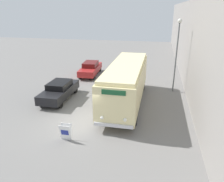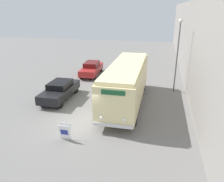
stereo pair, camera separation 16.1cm
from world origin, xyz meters
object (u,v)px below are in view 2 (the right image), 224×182
object	(u,v)px
streetlamp	(178,46)
parked_car_mid	(92,68)
vintage_bus	(126,81)
parked_car_near	(60,90)
sign_board	(65,132)

from	to	relation	value
streetlamp	parked_car_mid	xyz separation A→B (m)	(-8.91, 3.50, -3.35)
vintage_bus	streetlamp	bearing A→B (deg)	43.27
streetlamp	parked_car_near	world-z (taller)	streetlamp
sign_board	vintage_bus	bearing A→B (deg)	66.11
sign_board	parked_car_near	xyz separation A→B (m)	(-2.91, 5.54, 0.30)
vintage_bus	sign_board	world-z (taller)	vintage_bus
sign_board	streetlamp	distance (m)	11.92
streetlamp	parked_car_mid	size ratio (longest dim) A/B	1.31
vintage_bus	parked_car_mid	bearing A→B (deg)	125.87
vintage_bus	parked_car_near	size ratio (longest dim) A/B	2.06
streetlamp	vintage_bus	bearing A→B (deg)	-136.73
streetlamp	parked_car_near	size ratio (longest dim) A/B	1.34
sign_board	parked_car_near	distance (m)	6.27
sign_board	parked_car_mid	world-z (taller)	parked_car_mid
streetlamp	parked_car_near	bearing A→B (deg)	-157.51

